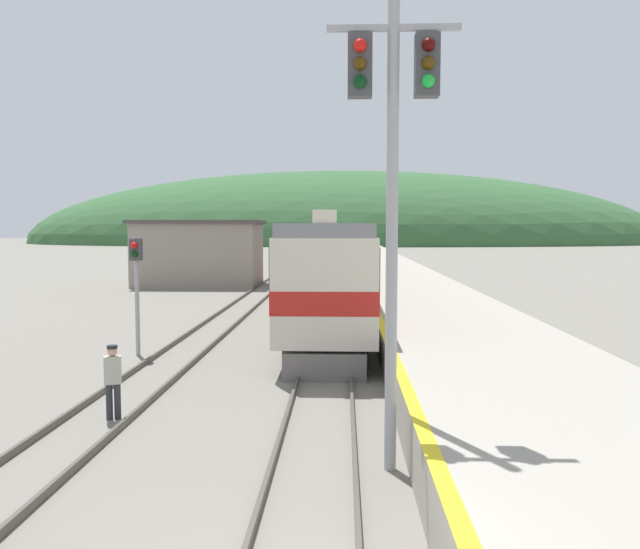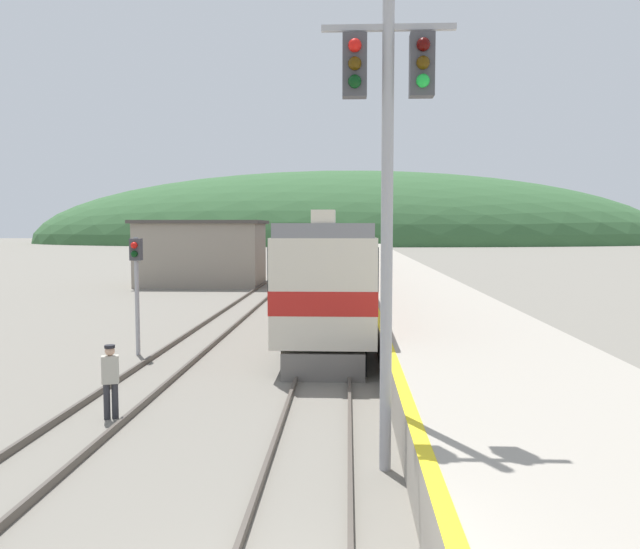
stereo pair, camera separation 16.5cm
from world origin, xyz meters
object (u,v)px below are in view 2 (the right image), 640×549
at_px(carriage_second, 340,251).
at_px(track_worker, 110,377).
at_px(signal_post_siding, 136,271).
at_px(carriage_fourth, 344,240).
at_px(carriage_third, 343,244).
at_px(signal_mast_main, 388,148).
at_px(express_train_lead_car, 333,270).

height_order(carriage_second, track_worker, carriage_second).
bearing_deg(signal_post_siding, carriage_second, 78.42).
bearing_deg(signal_post_siding, carriage_fourth, 85.37).
xyz_separation_m(carriage_third, track_worker, (-4.48, -60.26, -1.41)).
bearing_deg(signal_mast_main, signal_post_siding, 128.68).
relative_size(express_train_lead_car, signal_post_siding, 5.60).
height_order(express_train_lead_car, carriage_fourth, express_train_lead_car).
height_order(carriage_fourth, track_worker, carriage_fourth).
xyz_separation_m(express_train_lead_car, track_worker, (-4.48, -13.98, -1.43)).
relative_size(express_train_lead_car, carriage_fourth, 0.97).
bearing_deg(carriage_third, express_train_lead_car, -90.00).
relative_size(express_train_lead_car, signal_mast_main, 2.60).
relative_size(carriage_third, carriage_fourth, 1.00).
bearing_deg(track_worker, signal_post_siding, 104.28).
distance_m(carriage_third, signal_mast_main, 62.98).
bearing_deg(track_worker, carriage_third, 85.75).
bearing_deg(signal_mast_main, carriage_second, 91.91).
distance_m(signal_post_siding, track_worker, 7.24).
height_order(carriage_second, carriage_fourth, same).
distance_m(express_train_lead_car, carriage_second, 23.09).
relative_size(carriage_third, signal_mast_main, 2.68).
height_order(carriage_third, signal_mast_main, signal_mast_main).
xyz_separation_m(express_train_lead_car, carriage_third, (0.00, 46.29, -0.01)).
xyz_separation_m(carriage_fourth, signal_post_siding, (-6.20, -76.68, 0.45)).
xyz_separation_m(carriage_fourth, signal_mast_main, (1.32, -86.08, 3.14)).
distance_m(carriage_second, signal_post_siding, 30.92).
bearing_deg(signal_mast_main, carriage_third, 91.20).
bearing_deg(express_train_lead_car, carriage_third, 90.00).
xyz_separation_m(carriage_second, signal_post_siding, (-6.20, -30.29, 0.45)).
distance_m(carriage_fourth, signal_post_siding, 76.93).
relative_size(carriage_second, signal_post_siding, 5.77).
bearing_deg(track_worker, signal_mast_main, -24.32).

